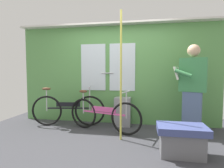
{
  "coord_description": "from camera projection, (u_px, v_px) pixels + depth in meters",
  "views": [
    {
      "loc": [
        0.66,
        -2.95,
        1.23
      ],
      "look_at": [
        0.0,
        0.72,
        0.98
      ],
      "focal_mm": 28.94,
      "sensor_mm": 36.0,
      "label": 1
    }
  ],
  "objects": [
    {
      "name": "bicycle_leaning_behind",
      "position": [
        68.0,
        110.0,
        4.1
      ],
      "size": [
        1.65,
        0.46,
        0.9
      ],
      "rotation": [
        0.0,
        0.0,
        0.17
      ],
      "color": "black",
      "rests_on": "ground_plane"
    },
    {
      "name": "trash_bin_by_wall",
      "position": [
        123.0,
        112.0,
        4.1
      ],
      "size": [
        0.36,
        0.28,
        0.65
      ],
      "primitive_type": "cube",
      "color": "gray",
      "rests_on": "ground_plane"
    },
    {
      "name": "handrail_pole",
      "position": [
        121.0,
        76.0,
        3.2
      ],
      "size": [
        0.04,
        0.04,
        2.3
      ],
      "primitive_type": "cylinder",
      "color": "#C6C14C",
      "rests_on": "ground_plane"
    },
    {
      "name": "ground_plane",
      "position": [
        105.0,
        145.0,
        3.1
      ],
      "size": [
        5.69,
        4.2,
        0.04
      ],
      "primitive_type": "cube",
      "color": "#38383D"
    },
    {
      "name": "bicycle_near_door",
      "position": [
        103.0,
        115.0,
        3.71
      ],
      "size": [
        1.6,
        0.61,
        0.86
      ],
      "rotation": [
        0.0,
        0.0,
        -0.29
      ],
      "color": "black",
      "rests_on": "ground_plane"
    },
    {
      "name": "train_door_wall",
      "position": [
        116.0,
        72.0,
        4.28
      ],
      "size": [
        4.69,
        0.28,
        2.34
      ],
      "color": "#56934C",
      "rests_on": "ground_plane"
    },
    {
      "name": "passenger_reading_newspaper",
      "position": [
        192.0,
        88.0,
        3.43
      ],
      "size": [
        0.63,
        0.58,
        1.74
      ],
      "rotation": [
        0.0,
        0.0,
        2.77
      ],
      "color": "slate",
      "rests_on": "ground_plane"
    },
    {
      "name": "bench_seat_corner",
      "position": [
        181.0,
        140.0,
        2.63
      ],
      "size": [
        0.7,
        0.44,
        0.45
      ],
      "color": "#3D477F",
      "rests_on": "ground_plane"
    }
  ]
}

